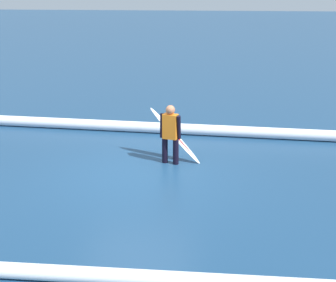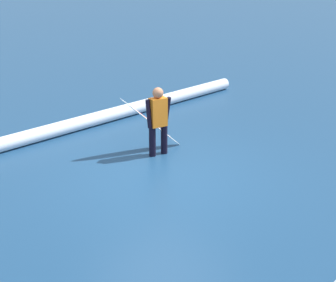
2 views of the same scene
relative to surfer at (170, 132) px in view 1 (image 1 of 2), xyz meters
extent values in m
plane|color=navy|center=(0.65, 0.80, -0.80)|extent=(194.38, 194.38, 0.00)
cylinder|color=black|center=(0.14, -0.03, -0.48)|extent=(0.14, 0.14, 0.63)
cylinder|color=black|center=(-0.14, 0.03, -0.48)|extent=(0.14, 0.14, 0.63)
cube|color=orange|center=(0.00, 0.00, 0.13)|extent=(0.38, 0.27, 0.59)
sphere|color=#A66949|center=(0.00, 0.00, 0.53)|extent=(0.22, 0.22, 0.22)
cylinder|color=black|center=(0.21, -0.05, 0.13)|extent=(0.09, 0.16, 0.58)
cylinder|color=black|center=(-0.21, 0.05, 0.13)|extent=(0.09, 0.19, 0.59)
ellipsoid|color=white|center=(-0.07, -0.29, -0.18)|extent=(1.37, 0.66, 1.25)
ellipsoid|color=red|center=(-0.07, -0.29, -0.18)|extent=(1.07, 0.44, 1.01)
cylinder|color=white|center=(2.12, -2.41, -0.64)|extent=(14.10, 0.50, 0.31)
camera|label=1|loc=(-1.47, 10.09, 3.12)|focal=48.42mm
camera|label=2|loc=(6.65, 7.11, 3.31)|focal=54.36mm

